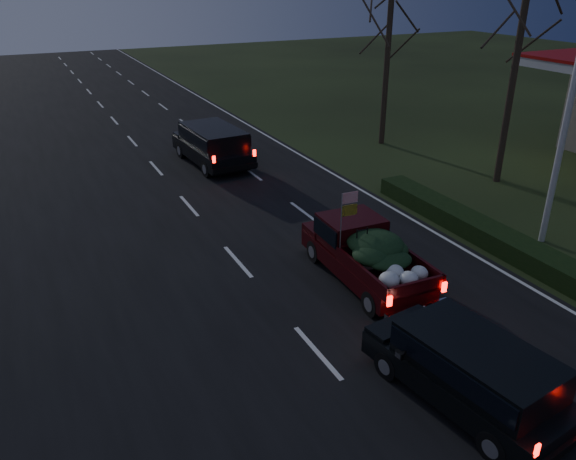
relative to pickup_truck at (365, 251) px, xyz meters
name	(u,v)px	position (x,y,z in m)	size (l,w,h in m)	color
ground	(317,353)	(-2.86, -2.43, -0.92)	(120.00, 120.00, 0.00)	black
road_asphalt	(317,352)	(-2.86, -2.43, -0.91)	(14.00, 120.00, 0.02)	black
hedge_row	(481,231)	(4.94, 0.57, -0.62)	(1.00, 10.00, 0.60)	black
bare_tree_mid	(522,21)	(9.64, 4.57, 5.43)	(3.60, 3.60, 8.50)	black
bare_tree_far	(389,37)	(8.64, 11.57, 4.31)	(3.60, 3.60, 7.00)	black
pickup_truck	(365,251)	(0.00, 0.00, 0.00)	(1.96, 4.74, 2.45)	#310609
lead_suv	(213,142)	(-0.33, 11.93, 0.16)	(2.36, 5.08, 1.43)	black
rear_suv	(472,367)	(-0.94, -5.24, 0.00)	(2.35, 4.44, 1.22)	black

